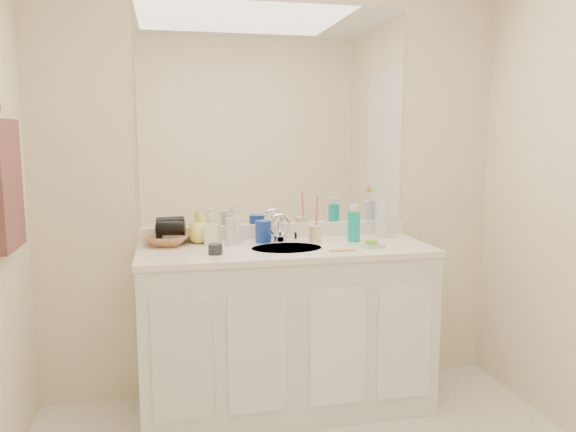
% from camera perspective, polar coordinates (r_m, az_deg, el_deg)
% --- Properties ---
extents(wall_back, '(2.60, 0.02, 2.40)m').
position_cam_1_polar(wall_back, '(3.14, -1.26, 3.55)').
color(wall_back, '#FBEAC4').
rests_on(wall_back, floor).
extents(vanity_cabinet, '(1.50, 0.55, 0.85)m').
position_cam_1_polar(vanity_cabinet, '(3.05, -0.20, -11.58)').
color(vanity_cabinet, white).
rests_on(vanity_cabinet, floor).
extents(countertop, '(1.52, 0.57, 0.03)m').
position_cam_1_polar(countertop, '(2.92, -0.21, -3.45)').
color(countertop, white).
rests_on(countertop, vanity_cabinet).
extents(backsplash, '(1.52, 0.03, 0.08)m').
position_cam_1_polar(backsplash, '(3.16, -1.20, -1.53)').
color(backsplash, white).
rests_on(backsplash, countertop).
extents(sink_basin, '(0.37, 0.37, 0.02)m').
position_cam_1_polar(sink_basin, '(2.91, -0.13, -3.47)').
color(sink_basin, '#B9B3A2').
rests_on(sink_basin, countertop).
extents(faucet, '(0.02, 0.02, 0.11)m').
position_cam_1_polar(faucet, '(3.07, -0.84, -1.57)').
color(faucet, silver).
rests_on(faucet, countertop).
extents(mirror, '(1.48, 0.01, 1.20)m').
position_cam_1_polar(mirror, '(3.13, -1.26, 10.12)').
color(mirror, white).
rests_on(mirror, wall_back).
extents(blue_mug, '(0.09, 0.09, 0.12)m').
position_cam_1_polar(blue_mug, '(3.04, -2.52, -1.59)').
color(blue_mug, '#17389F').
rests_on(blue_mug, countertop).
extents(tan_cup, '(0.08, 0.08, 0.09)m').
position_cam_1_polar(tan_cup, '(3.05, 2.75, -1.81)').
color(tan_cup, beige).
rests_on(tan_cup, countertop).
extents(toothbrush, '(0.01, 0.04, 0.19)m').
position_cam_1_polar(toothbrush, '(3.04, 2.95, 0.15)').
color(toothbrush, '#EC3EA2').
rests_on(toothbrush, tan_cup).
extents(mouthwash_bottle, '(0.08, 0.08, 0.16)m').
position_cam_1_polar(mouthwash_bottle, '(3.08, 6.71, -1.09)').
color(mouthwash_bottle, '#0EAA9F').
rests_on(mouthwash_bottle, countertop).
extents(clear_pump_bottle, '(0.07, 0.07, 0.19)m').
position_cam_1_polar(clear_pump_bottle, '(3.23, 9.53, -0.48)').
color(clear_pump_bottle, silver).
rests_on(clear_pump_bottle, countertop).
extents(soap_dish, '(0.13, 0.11, 0.01)m').
position_cam_1_polar(soap_dish, '(2.95, 8.46, -2.99)').
color(soap_dish, silver).
rests_on(soap_dish, countertop).
extents(green_soap, '(0.08, 0.06, 0.02)m').
position_cam_1_polar(green_soap, '(2.95, 8.47, -2.66)').
color(green_soap, '#78C630').
rests_on(green_soap, soap_dish).
extents(orange_comb, '(0.13, 0.03, 0.01)m').
position_cam_1_polar(orange_comb, '(2.83, 5.52, -3.51)').
color(orange_comb, orange).
rests_on(orange_comb, countertop).
extents(dark_jar, '(0.08, 0.08, 0.05)m').
position_cam_1_polar(dark_jar, '(2.77, -7.39, -3.36)').
color(dark_jar, black).
rests_on(dark_jar, countertop).
extents(extra_white_bottle, '(0.05, 0.05, 0.15)m').
position_cam_1_polar(extra_white_bottle, '(2.98, -5.90, -1.57)').
color(extra_white_bottle, silver).
rests_on(extra_white_bottle, countertop).
extents(soap_bottle_white, '(0.08, 0.08, 0.18)m').
position_cam_1_polar(soap_bottle_white, '(3.04, -5.37, -0.97)').
color(soap_bottle_white, white).
rests_on(soap_bottle_white, countertop).
extents(soap_bottle_cream, '(0.09, 0.09, 0.16)m').
position_cam_1_polar(soap_bottle_cream, '(3.00, -7.73, -1.33)').
color(soap_bottle_cream, '#F7F7C9').
rests_on(soap_bottle_cream, countertop).
extents(soap_bottle_yellow, '(0.15, 0.15, 0.16)m').
position_cam_1_polar(soap_bottle_yellow, '(3.05, -9.00, -1.26)').
color(soap_bottle_yellow, '#FAEC61').
rests_on(soap_bottle_yellow, countertop).
extents(wicker_basket, '(0.28, 0.28, 0.06)m').
position_cam_1_polar(wicker_basket, '(3.03, -12.17, -2.41)').
color(wicker_basket, '#A26C41').
rests_on(wicker_basket, countertop).
extents(hair_dryer, '(0.16, 0.10, 0.07)m').
position_cam_1_polar(hair_dryer, '(3.02, -11.83, -1.24)').
color(hair_dryer, black).
rests_on(hair_dryer, wicker_basket).
extents(hand_towel, '(0.04, 0.32, 0.55)m').
position_cam_1_polar(hand_towel, '(2.64, -26.55, 2.84)').
color(hand_towel, '#462825').
rests_on(hand_towel, towel_ring).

